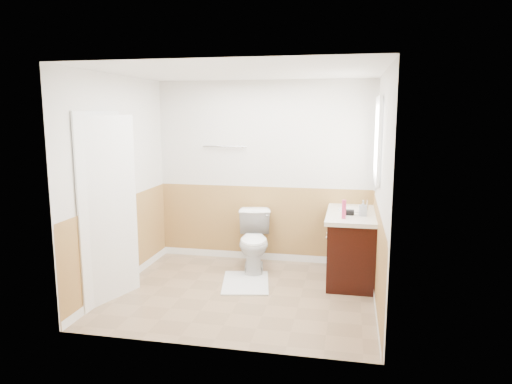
% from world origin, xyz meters
% --- Properties ---
extents(floor, '(3.00, 3.00, 0.00)m').
position_xyz_m(floor, '(0.00, 0.00, 0.00)').
color(floor, '#8C7051').
rests_on(floor, ground).
extents(ceiling, '(3.00, 3.00, 0.00)m').
position_xyz_m(ceiling, '(0.00, 0.00, 2.50)').
color(ceiling, white).
rests_on(ceiling, floor).
extents(wall_back, '(3.00, 0.00, 3.00)m').
position_xyz_m(wall_back, '(0.00, 1.30, 1.25)').
color(wall_back, silver).
rests_on(wall_back, floor).
extents(wall_front, '(3.00, 0.00, 3.00)m').
position_xyz_m(wall_front, '(0.00, -1.30, 1.25)').
color(wall_front, silver).
rests_on(wall_front, floor).
extents(wall_left, '(0.00, 3.00, 3.00)m').
position_xyz_m(wall_left, '(-1.50, 0.00, 1.25)').
color(wall_left, silver).
rests_on(wall_left, floor).
extents(wall_right, '(0.00, 3.00, 3.00)m').
position_xyz_m(wall_right, '(1.50, 0.00, 1.25)').
color(wall_right, silver).
rests_on(wall_right, floor).
extents(wainscot_back, '(3.00, 0.00, 3.00)m').
position_xyz_m(wainscot_back, '(0.00, 1.29, 0.50)').
color(wainscot_back, '#B48548').
rests_on(wainscot_back, floor).
extents(wainscot_front, '(3.00, 0.00, 3.00)m').
position_xyz_m(wainscot_front, '(0.00, -1.29, 0.50)').
color(wainscot_front, '#B48548').
rests_on(wainscot_front, floor).
extents(wainscot_left, '(0.00, 2.60, 2.60)m').
position_xyz_m(wainscot_left, '(-1.49, 0.00, 0.50)').
color(wainscot_left, '#B48548').
rests_on(wainscot_left, floor).
extents(wainscot_right, '(0.00, 2.60, 2.60)m').
position_xyz_m(wainscot_right, '(1.49, 0.00, 0.50)').
color(wainscot_right, '#B48548').
rests_on(wainscot_right, floor).
extents(toilet, '(0.57, 0.83, 0.77)m').
position_xyz_m(toilet, '(-0.04, 0.83, 0.39)').
color(toilet, white).
rests_on(toilet, floor).
extents(bath_mat, '(0.69, 0.89, 0.02)m').
position_xyz_m(bath_mat, '(-0.04, 0.30, 0.01)').
color(bath_mat, silver).
rests_on(bath_mat, floor).
extents(vanity_cabinet, '(0.55, 1.10, 0.80)m').
position_xyz_m(vanity_cabinet, '(1.21, 0.72, 0.40)').
color(vanity_cabinet, black).
rests_on(vanity_cabinet, floor).
extents(vanity_knob_left, '(0.03, 0.03, 0.03)m').
position_xyz_m(vanity_knob_left, '(0.91, 0.62, 0.55)').
color(vanity_knob_left, '#B5B6BC').
rests_on(vanity_knob_left, vanity_cabinet).
extents(vanity_knob_right, '(0.03, 0.03, 0.03)m').
position_xyz_m(vanity_knob_right, '(0.91, 0.82, 0.55)').
color(vanity_knob_right, silver).
rests_on(vanity_knob_right, vanity_cabinet).
extents(countertop, '(0.60, 1.15, 0.05)m').
position_xyz_m(countertop, '(1.20, 0.72, 0.83)').
color(countertop, silver).
rests_on(countertop, vanity_cabinet).
extents(sink_basin, '(0.36, 0.36, 0.02)m').
position_xyz_m(sink_basin, '(1.21, 0.87, 0.86)').
color(sink_basin, white).
rests_on(sink_basin, countertop).
extents(faucet, '(0.02, 0.02, 0.14)m').
position_xyz_m(faucet, '(1.39, 0.87, 0.92)').
color(faucet, white).
rests_on(faucet, countertop).
extents(lotion_bottle, '(0.05, 0.05, 0.22)m').
position_xyz_m(lotion_bottle, '(1.11, 0.38, 0.96)').
color(lotion_bottle, '#C63361').
rests_on(lotion_bottle, countertop).
extents(soap_dispenser, '(0.09, 0.10, 0.19)m').
position_xyz_m(soap_dispenser, '(1.33, 0.58, 0.94)').
color(soap_dispenser, '#9CA4B0').
rests_on(soap_dispenser, countertop).
extents(hair_dryer_body, '(0.14, 0.07, 0.07)m').
position_xyz_m(hair_dryer_body, '(1.16, 0.58, 0.89)').
color(hair_dryer_body, black).
rests_on(hair_dryer_body, countertop).
extents(hair_dryer_handle, '(0.03, 0.03, 0.07)m').
position_xyz_m(hair_dryer_handle, '(1.13, 0.58, 0.86)').
color(hair_dryer_handle, black).
rests_on(hair_dryer_handle, countertop).
extents(mirror_panel, '(0.02, 0.35, 0.90)m').
position_xyz_m(mirror_panel, '(1.48, 1.10, 1.55)').
color(mirror_panel, silver).
rests_on(mirror_panel, wall_right).
extents(window_frame, '(0.04, 0.80, 1.00)m').
position_xyz_m(window_frame, '(1.47, 0.59, 1.75)').
color(window_frame, white).
rests_on(window_frame, wall_right).
extents(window_glass, '(0.01, 0.70, 0.90)m').
position_xyz_m(window_glass, '(1.49, 0.59, 1.75)').
color(window_glass, white).
rests_on(window_glass, wall_right).
extents(door, '(0.29, 0.78, 2.04)m').
position_xyz_m(door, '(-1.40, -0.45, 1.02)').
color(door, white).
rests_on(door, wall_left).
extents(door_frame, '(0.02, 0.92, 2.10)m').
position_xyz_m(door_frame, '(-1.48, -0.45, 1.03)').
color(door_frame, white).
rests_on(door_frame, wall_left).
extents(door_knob, '(0.06, 0.06, 0.06)m').
position_xyz_m(door_knob, '(-1.34, -0.12, 0.95)').
color(door_knob, silver).
rests_on(door_knob, door).
extents(towel_bar, '(0.62, 0.02, 0.02)m').
position_xyz_m(towel_bar, '(-0.55, 1.25, 1.60)').
color(towel_bar, silver).
rests_on(towel_bar, wall_back).
extents(tp_holder_bar, '(0.14, 0.02, 0.02)m').
position_xyz_m(tp_holder_bar, '(-0.10, 1.23, 0.70)').
color(tp_holder_bar, silver).
rests_on(tp_holder_bar, wall_back).
extents(tp_roll, '(0.10, 0.11, 0.11)m').
position_xyz_m(tp_roll, '(-0.10, 1.23, 0.70)').
color(tp_roll, white).
rests_on(tp_roll, tp_holder_bar).
extents(tp_sheet, '(0.10, 0.01, 0.16)m').
position_xyz_m(tp_sheet, '(-0.10, 1.23, 0.59)').
color(tp_sheet, white).
rests_on(tp_sheet, tp_roll).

